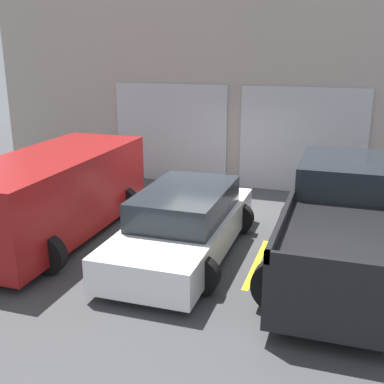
# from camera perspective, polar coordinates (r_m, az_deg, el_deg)

# --- Properties ---
(ground_plane) EXTENTS (28.00, 28.00, 0.00)m
(ground_plane) POSITION_cam_1_polar(r_m,az_deg,el_deg) (11.11, 2.30, -3.37)
(ground_plane) COLOR #3D3D3F
(shophouse_building) EXTENTS (15.30, 0.68, 5.45)m
(shophouse_building) POSITION_cam_1_polar(r_m,az_deg,el_deg) (13.67, 6.23, 11.94)
(shophouse_building) COLOR #9E9389
(shophouse_building) RESTS_ON ground
(pickup_truck) EXTENTS (2.47, 5.05, 1.78)m
(pickup_truck) POSITION_cam_1_polar(r_m,az_deg,el_deg) (8.87, 17.29, -3.66)
(pickup_truck) COLOR black
(pickup_truck) RESTS_ON ground
(sedan_white) EXTENTS (2.15, 4.53, 1.28)m
(sedan_white) POSITION_cam_1_polar(r_m,az_deg,el_deg) (9.19, -0.90, -3.80)
(sedan_white) COLOR white
(sedan_white) RESTS_ON ground
(sedan_side) EXTENTS (2.40, 4.96, 1.75)m
(sedan_side) POSITION_cam_1_polar(r_m,az_deg,el_deg) (10.28, -16.15, -0.16)
(sedan_side) COLOR maroon
(sedan_side) RESTS_ON ground
(parking_stripe_far_left) EXTENTS (0.12, 2.20, 0.01)m
(parking_stripe_far_left) POSITION_cam_1_polar(r_m,az_deg,el_deg) (11.41, -21.75, -4.05)
(parking_stripe_far_left) COLOR gold
(parking_stripe_far_left) RESTS_ON ground
(parking_stripe_left) EXTENTS (0.12, 2.20, 0.01)m
(parking_stripe_left) POSITION_cam_1_polar(r_m,az_deg,el_deg) (9.90, -8.81, -6.14)
(parking_stripe_left) COLOR gold
(parking_stripe_left) RESTS_ON ground
(parking_stripe_centre) EXTENTS (0.12, 2.20, 0.01)m
(parking_stripe_centre) POSITION_cam_1_polar(r_m,az_deg,el_deg) (9.07, 7.69, -8.34)
(parking_stripe_centre) COLOR gold
(parking_stripe_centre) RESTS_ON ground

